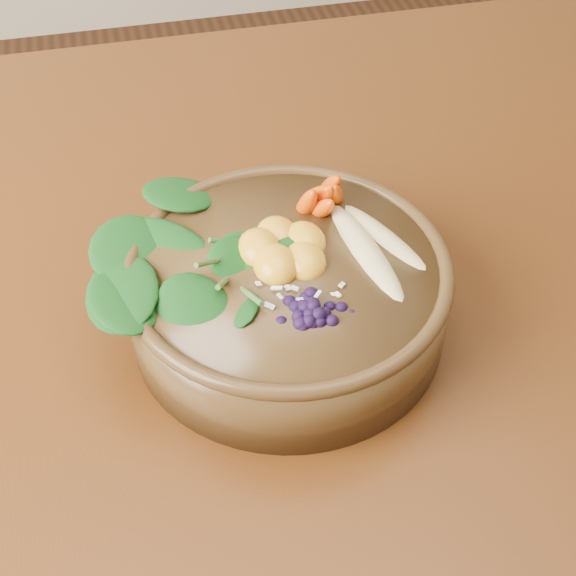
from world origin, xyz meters
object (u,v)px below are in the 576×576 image
Objects in this scene: kale_heap at (220,214)px; banana_halves at (376,231)px; mandarin_cluster at (284,238)px; blueberry_pile at (314,295)px; stoneware_bowl at (288,296)px; carrot_cluster at (316,167)px; dining_table at (411,291)px.

kale_heap reaches higher than banana_halves.
blueberry_pile is (0.01, -0.07, 0.00)m from mandarin_cluster.
mandarin_cluster is at bearing 88.07° from stoneware_bowl.
carrot_cluster reaches higher than blueberry_pile.
carrot_cluster reaches higher than mandarin_cluster.
blueberry_pile is at bearing -63.79° from kale_heap.
banana_halves is 1.23× the size of blueberry_pile.
stoneware_bowl reaches higher than dining_table.
kale_heap is 2.38× the size of carrot_cluster.
kale_heap is at bearing 156.45° from banana_halves.
mandarin_cluster is (-0.16, -0.08, 0.18)m from dining_table.
carrot_cluster is 0.49× the size of banana_halves.
banana_halves is (0.08, 0.01, 0.05)m from stoneware_bowl.
carrot_cluster is (0.04, 0.08, 0.07)m from stoneware_bowl.
stoneware_bowl is at bearing 97.27° from blueberry_pile.
stoneware_bowl is 1.53× the size of kale_heap.
banana_halves is 1.79× the size of mandarin_cluster.
stoneware_bowl is 0.09m from banana_halves.
dining_table is 0.24m from carrot_cluster.
stoneware_bowl is 2.16× the size of blueberry_pile.
dining_table is 8.98× the size of kale_heap.
dining_table is 12.74× the size of blueberry_pile.
blueberry_pile is at bearing -141.51° from banana_halves.
banana_halves is (0.12, -0.04, -0.01)m from kale_heap.
kale_heap is (-0.21, -0.05, 0.19)m from dining_table.
mandarin_cluster is at bearing 95.15° from blueberry_pile.
dining_table is 10.38× the size of banana_halves.
mandarin_cluster is at bearing -152.45° from dining_table.
blueberry_pile reaches higher than mandarin_cluster.
carrot_cluster is at bearing 74.86° from blueberry_pile.
banana_halves reaches higher than stoneware_bowl.
dining_table is at bearing 43.12° from banana_halves.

